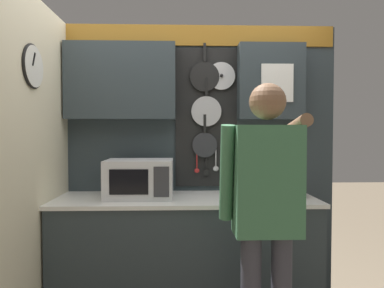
{
  "coord_description": "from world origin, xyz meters",
  "views": [
    {
      "loc": [
        -0.04,
        -2.63,
        1.43
      ],
      "look_at": [
        0.05,
        0.2,
        1.34
      ],
      "focal_mm": 32.0,
      "sensor_mm": 36.0,
      "label": 1
    }
  ],
  "objects": [
    {
      "name": "base_cabinet_counter",
      "position": [
        0.0,
        -0.0,
        0.46
      ],
      "size": [
        1.99,
        0.62,
        0.93
      ],
      "color": "#2D383D",
      "rests_on": "ground_plane"
    },
    {
      "name": "knife_block",
      "position": [
        0.86,
        -0.01,
        1.03
      ],
      "size": [
        0.12,
        0.16,
        0.26
      ],
      "color": "brown",
      "rests_on": "base_cabinet_counter"
    },
    {
      "name": "back_wall_unit",
      "position": [
        -0.02,
        0.28,
        1.45
      ],
      "size": [
        2.56,
        0.22,
        2.34
      ],
      "color": "#2D383D",
      "rests_on": "ground_plane"
    },
    {
      "name": "side_wall",
      "position": [
        -1.02,
        -0.4,
        1.18
      ],
      "size": [
        0.07,
        1.6,
        2.34
      ],
      "color": "beige",
      "rests_on": "ground_plane"
    },
    {
      "name": "utensil_crock",
      "position": [
        0.54,
        -0.01,
        1.0
      ],
      "size": [
        0.13,
        0.13,
        0.31
      ],
      "color": "white",
      "rests_on": "base_cabinet_counter"
    },
    {
      "name": "person",
      "position": [
        0.46,
        -0.67,
        1.03
      ],
      "size": [
        0.54,
        0.67,
        1.72
      ],
      "color": "#383842",
      "rests_on": "ground_plane"
    },
    {
      "name": "microwave",
      "position": [
        -0.36,
        -0.01,
        1.08
      ],
      "size": [
        0.51,
        0.35,
        0.29
      ],
      "color": "silver",
      "rests_on": "base_cabinet_counter"
    }
  ]
}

